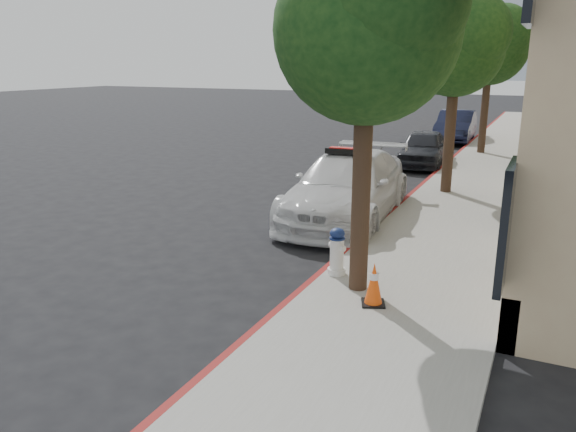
# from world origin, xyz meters

# --- Properties ---
(ground) EXTENTS (120.00, 120.00, 0.00)m
(ground) POSITION_xyz_m (0.00, 0.00, 0.00)
(ground) COLOR black
(ground) RESTS_ON ground
(sidewalk) EXTENTS (3.20, 50.00, 0.15)m
(sidewalk) POSITION_xyz_m (3.60, 10.00, 0.07)
(sidewalk) COLOR gray
(sidewalk) RESTS_ON ground
(curb_strip) EXTENTS (0.12, 50.00, 0.15)m
(curb_strip) POSITION_xyz_m (2.06, 10.00, 0.07)
(curb_strip) COLOR maroon
(curb_strip) RESTS_ON ground
(tree_near) EXTENTS (2.92, 2.82, 5.62)m
(tree_near) POSITION_xyz_m (2.93, -2.01, 4.27)
(tree_near) COLOR black
(tree_near) RESTS_ON sidewalk
(tree_mid) EXTENTS (2.77, 2.64, 5.43)m
(tree_mid) POSITION_xyz_m (2.93, 5.99, 4.16)
(tree_mid) COLOR black
(tree_mid) RESTS_ON sidewalk
(tree_far) EXTENTS (3.10, 3.00, 5.81)m
(tree_far) POSITION_xyz_m (2.93, 13.99, 4.39)
(tree_far) COLOR black
(tree_far) RESTS_ON sidewalk
(police_car) EXTENTS (2.64, 5.76, 1.78)m
(police_car) POSITION_xyz_m (1.10, 2.49, 0.82)
(police_car) COLOR silver
(police_car) RESTS_ON ground
(parked_car_mid) EXTENTS (1.91, 4.05, 1.34)m
(parked_car_mid) POSITION_xyz_m (1.20, 10.68, 0.67)
(parked_car_mid) COLOR black
(parked_car_mid) RESTS_ON ground
(parked_car_far) EXTENTS (1.81, 4.63, 1.50)m
(parked_car_far) POSITION_xyz_m (1.20, 17.97, 0.75)
(parked_car_far) COLOR black
(parked_car_far) RESTS_ON ground
(fire_hydrant) EXTENTS (0.36, 0.33, 0.85)m
(fire_hydrant) POSITION_xyz_m (2.35, -1.55, 0.56)
(fire_hydrant) COLOR white
(fire_hydrant) RESTS_ON sidewalk
(traffic_cone) EXTENTS (0.46, 0.46, 0.68)m
(traffic_cone) POSITION_xyz_m (3.32, -2.52, 0.49)
(traffic_cone) COLOR black
(traffic_cone) RESTS_ON sidewalk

